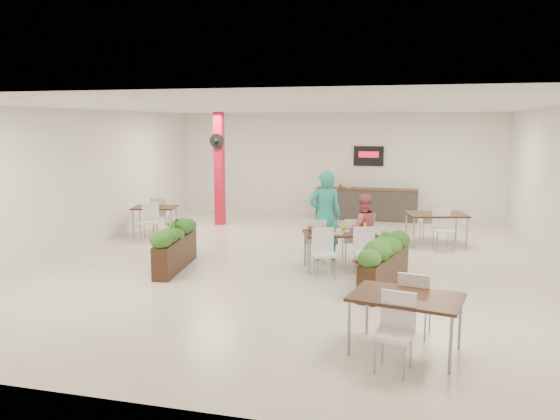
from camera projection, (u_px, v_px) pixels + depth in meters
The scene contains 12 objects.
ground at pixel (292, 263), 11.36m from camera, with size 12.00×12.00×0.00m, color beige.
room_shell at pixel (292, 167), 11.04m from camera, with size 10.10×12.10×3.22m.
red_column at pixel (219, 167), 15.46m from camera, with size 0.40×0.41×3.20m.
service_counter at pixel (366, 203), 16.45m from camera, with size 3.00×0.64×2.20m.
main_table at pixel (339, 238), 10.83m from camera, with size 1.69×1.93×0.92m.
diner_man at pixel (325, 216), 11.50m from camera, with size 0.70×0.46×1.91m, color teal.
diner_woman at pixel (363, 228), 11.34m from camera, with size 0.70×0.55×1.44m, color #D86073.
planter_left at pixel (175, 244), 10.84m from camera, with size 0.59×1.98×1.04m.
planter_right at pixel (385, 262), 9.46m from camera, with size 0.79×1.96×1.05m.
side_table_a at pixel (155, 212), 14.12m from camera, with size 1.23×1.67×0.92m.
side_table_b at pixel (436, 218), 13.05m from camera, with size 1.54×1.67×0.92m.
side_table_c at pixel (406, 304), 6.85m from camera, with size 1.50×1.67×0.92m.
Camera 1 is at (2.49, -10.76, 2.89)m, focal length 35.00 mm.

